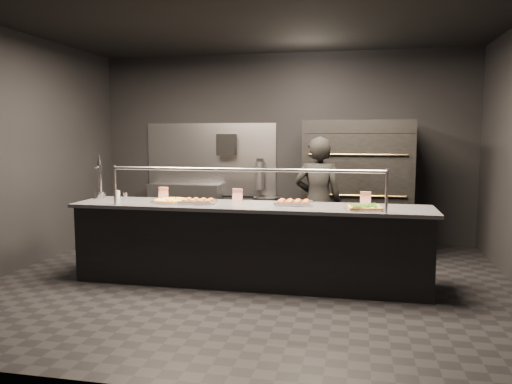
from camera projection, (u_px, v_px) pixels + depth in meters
room at (248, 154)px, 5.67m from camera, size 6.04×6.00×3.00m
service_counter at (249, 244)px, 5.74m from camera, size 4.10×0.78×1.37m
pizza_oven at (357, 186)px, 7.29m from camera, size 1.50×1.23×1.91m
prep_shelf at (185, 211)px, 8.32m from camera, size 1.20×0.35×0.90m
towel_dispenser at (227, 145)px, 8.12m from camera, size 0.30×0.20×0.35m
fire_extinguisher at (260, 175)px, 8.08m from camera, size 0.14×0.14×0.51m
beer_tap at (100, 186)px, 6.23m from camera, size 0.15×0.21×0.56m
round_pizza at (172, 201)px, 5.91m from camera, size 0.48×0.48×0.03m
slider_tray_a at (198, 201)px, 5.77m from camera, size 0.45×0.37×0.06m
slider_tray_b at (294, 203)px, 5.66m from camera, size 0.46×0.37×0.07m
square_pizza at (365, 208)px, 5.32m from camera, size 0.44×0.44×0.05m
condiment_jar at (120, 195)px, 6.16m from camera, size 0.16×0.06×0.11m
tent_cards at (253, 195)px, 5.96m from camera, size 2.57×0.04×0.15m
trash_bin at (267, 220)px, 7.95m from camera, size 0.44×0.44×0.73m
worker at (318, 202)px, 6.49m from camera, size 0.62×0.41×1.69m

